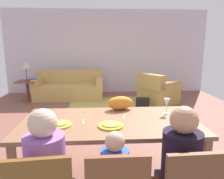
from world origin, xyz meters
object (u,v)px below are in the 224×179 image
dining_table (110,126)px  side_table (28,88)px  cat (120,103)px  book_lower (33,80)px  plate_near_man (59,125)px  plate_near_child (111,126)px  handbag (142,103)px  couch (69,88)px  table_lamp (26,66)px  book_upper (33,79)px  person_woman (178,177)px  armchair (157,91)px  wine_glass (167,103)px

dining_table → side_table: (-2.13, 3.87, -0.32)m
cat → book_lower: (-2.10, 3.46, -0.25)m
plate_near_man → cat: (0.66, 0.50, 0.08)m
plate_near_child → handbag: size_ratio=0.78×
cat → handbag: 2.81m
couch → table_lamp: size_ratio=3.65×
book_lower → handbag: 3.10m
plate_near_child → side_table: size_ratio=0.43×
plate_near_man → plate_near_child: (0.51, -0.06, 0.00)m
plate_near_man → plate_near_child: bearing=-6.7°
plate_near_child → side_table: 4.60m
dining_table → couch: bearing=103.5°
plate_near_child → book_lower: 4.48m
table_lamp → book_upper: (0.16, 0.03, -0.39)m
plate_near_man → person_woman: bearing=-28.1°
book_lower → handbag: bearing=-16.6°
side_table → armchair: bearing=-6.8°
dining_table → side_table: dining_table is taller
plate_near_child → table_lamp: bearing=117.7°
wine_glass → side_table: wine_glass is taller
side_table → book_lower: (0.18, -0.03, 0.22)m
wine_glass → person_woman: person_woman is taller
dining_table → side_table: bearing=118.8°
plate_near_child → side_table: bearing=117.7°
plate_near_child → couch: 4.45m
armchair → book_lower: 3.48m
wine_glass → side_table: 4.67m
plate_near_child → person_woman: (0.51, -0.49, -0.26)m
wine_glass → armchair: bearing=76.0°
side_table → book_upper: size_ratio=2.64×
person_woman → book_upper: bearing=118.5°
person_woman → side_table: person_woman is taller
person_woman → table_lamp: table_lamp is taller
table_lamp → book_upper: table_lamp is taller
dining_table → wine_glass: bearing=15.0°
person_woman → armchair: size_ratio=0.94×
couch → table_lamp: bearing=-167.2°
cat → book_upper: 4.12m
armchair → handbag: (-0.50, -0.47, -0.19)m
couch → handbag: couch is taller
plate_near_child → cat: bearing=75.1°
wine_glass → person_woman: (-0.16, -0.85, -0.38)m
dining_table → handbag: bearing=71.7°
cat → book_upper: (-2.12, 3.52, -0.22)m
book_lower → book_upper: (-0.01, 0.06, 0.03)m
cat → dining_table: bearing=-122.0°
wine_glass → handbag: 2.91m
side_table → table_lamp: size_ratio=1.07×
plate_near_child → handbag: (0.98, 3.15, -0.64)m
dining_table → plate_near_man: size_ratio=7.47×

